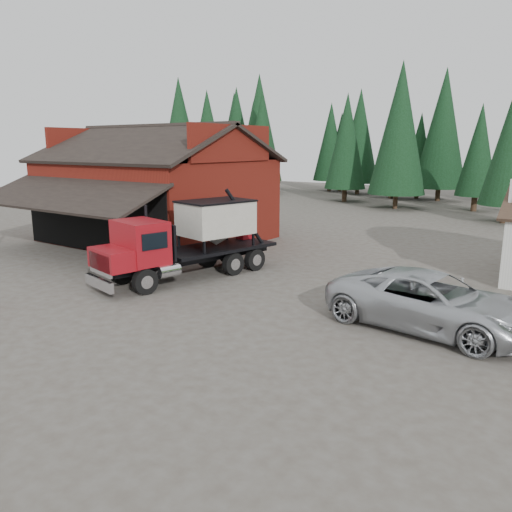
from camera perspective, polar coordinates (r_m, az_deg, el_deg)
The scene contains 8 objects.
ground at distance 18.30m, azimuth -9.28°, elevation -6.38°, with size 120.00×120.00×0.00m, color #474138.
red_barn at distance 32.27m, azimuth -11.33°, elevation 6.62°, with size 12.80×13.63×7.18m.
conifer_backdrop at distance 55.99m, azimuth 22.22°, elevation 5.58°, with size 76.00×16.00×16.00m, color black, non-canonical shape.
near_pine_a at distance 52.86m, azimuth -5.55°, elevation 13.03°, with size 4.40×4.40×11.40m.
near_pine_b at distance 42.78m, azimuth 27.13°, elevation 11.20°, with size 3.96×3.96×10.40m.
near_pine_d at distance 49.10m, azimuth 16.10°, elevation 13.83°, with size 5.28×5.28×13.40m.
feed_truck at distance 22.58m, azimuth -7.59°, elevation 2.12°, with size 4.24×9.03×3.94m.
silver_car at distance 17.18m, azimuth 19.37°, elevation -4.95°, with size 3.08×6.68×1.86m, color #B7BBC0.
Camera 1 is at (12.17, -12.33, 5.88)m, focal length 35.00 mm.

